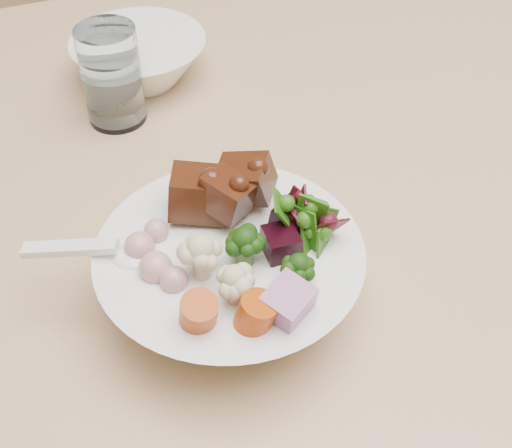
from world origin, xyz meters
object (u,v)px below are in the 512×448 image
(chair_far, at_px, (112,88))
(food_bowl, at_px, (232,272))
(side_bowl, at_px, (140,60))
(water_glass, at_px, (112,79))
(dining_table, at_px, (334,251))

(chair_far, height_order, food_bowl, food_bowl)
(food_bowl, distance_m, side_bowl, 0.36)
(chair_far, relative_size, water_glass, 8.52)
(dining_table, distance_m, food_bowl, 0.21)
(water_glass, height_order, side_bowl, water_glass)
(food_bowl, height_order, water_glass, food_bowl)
(side_bowl, bearing_deg, dining_table, -54.99)
(dining_table, height_order, water_glass, water_glass)
(dining_table, height_order, side_bowl, side_bowl)
(food_bowl, relative_size, water_glass, 1.98)
(water_glass, xyz_separation_m, side_bowl, (0.03, 0.07, -0.02))
(water_glass, bearing_deg, dining_table, -40.03)
(chair_far, relative_size, food_bowl, 4.31)
(dining_table, relative_size, food_bowl, 8.85)
(food_bowl, relative_size, side_bowl, 1.38)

